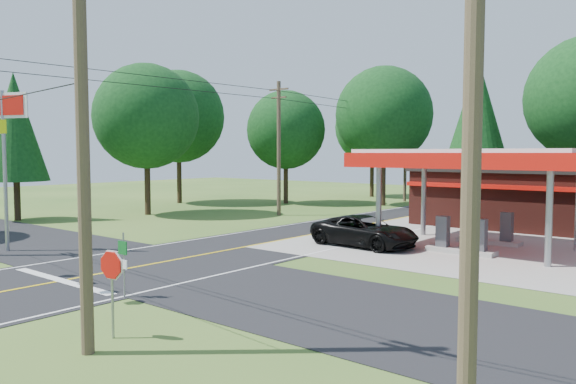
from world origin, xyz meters
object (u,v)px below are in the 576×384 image
Objects in this scene: octagonal_stop_sign at (111,272)px; gas_canopy at (477,162)px; big_stop_sign at (3,131)px; suv_car at (365,231)px.

gas_canopy is at bearing 84.00° from octagonal_stop_sign.
gas_canopy is at bearing 41.44° from big_stop_sign.
suv_car is 2.42× the size of octagonal_stop_sign.
gas_canopy reaches higher than suv_car.
suv_car is at bearing 98.87° from octagonal_stop_sign.
octagonal_stop_sign is (-2.00, -19.01, -2.58)m from gas_canopy.
suv_car is at bearing 43.86° from big_stop_sign.
big_stop_sign is (-12.50, -12.01, 4.98)m from suv_car.
gas_canopy is 1.39× the size of big_stop_sign.
gas_canopy reaches higher than octagonal_stop_sign.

